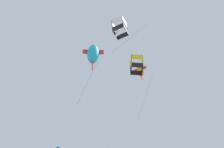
{
  "coord_description": "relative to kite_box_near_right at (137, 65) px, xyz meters",
  "views": [
    {
      "loc": [
        -2.88,
        18.79,
        9.95
      ],
      "look_at": [
        -0.98,
        0.92,
        33.57
      ],
      "focal_mm": 50.32,
      "sensor_mm": 36.0,
      "label": 1
    }
  ],
  "objects": [
    {
      "name": "kite_box_far_centre",
      "position": [
        1.26,
        2.33,
        3.03
      ],
      "size": [
        3.3,
        3.19,
        8.97
      ],
      "rotation": [
        0.18,
        0.0,
        2.78
      ],
      "color": "white"
    },
    {
      "name": "kite_fish_low_drifter",
      "position": [
        3.22,
        4.3,
        -4.14
      ],
      "size": [
        1.55,
        1.25,
        6.55
      ],
      "rotation": [
        0.24,
        0.0,
        3.28
      ],
      "color": "#1EB2C6"
    },
    {
      "name": "kite_fish_near_left",
      "position": [
        -0.56,
        -5.87,
        6.92
      ],
      "size": [
        2.35,
        1.84,
        10.24
      ],
      "rotation": [
        0.22,
        0.0,
        2.85
      ],
      "color": "orange"
    },
    {
      "name": "kite_box_near_right",
      "position": [
        0.0,
        0.0,
        0.0
      ],
      "size": [
        1.31,
        1.54,
        1.83
      ],
      "rotation": [
        0.19,
        0.0,
        3.33
      ],
      "color": "yellow"
    }
  ]
}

